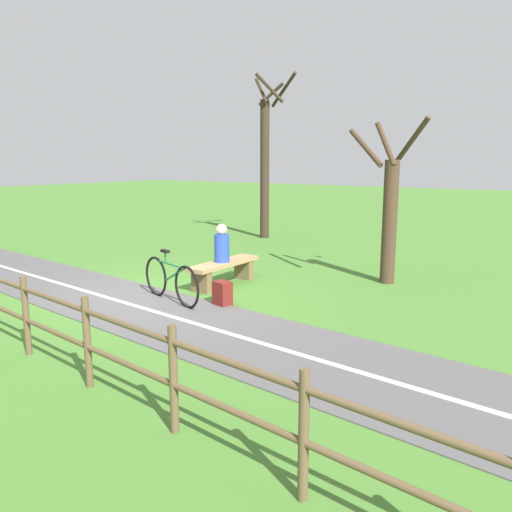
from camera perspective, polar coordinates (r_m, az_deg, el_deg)
name	(u,v)px	position (r m, az deg, el deg)	size (l,w,h in m)	color
ground_plane	(148,297)	(9.65, -11.95, -4.53)	(80.00, 80.00, 0.00)	#477A2D
paved_path	(319,361)	(6.61, 6.96, -11.47)	(2.16, 36.00, 0.02)	#565454
path_centre_line	(319,360)	(6.60, 6.96, -11.39)	(0.10, 32.00, 0.00)	silver
bench	(224,269)	(10.28, -3.61, -1.42)	(1.82, 0.44, 0.49)	#A88456
person_seated	(222,245)	(10.15, -3.82, 1.22)	(0.30, 0.30, 0.76)	#2847B7
bicycle	(171,280)	(9.19, -9.47, -2.69)	(0.54, 1.74, 0.92)	black
backpack	(223,294)	(8.91, -3.72, -4.19)	(0.32, 0.33, 0.42)	maroon
fence_roadside	(231,394)	(4.33, -2.79, -15.08)	(1.68, 13.15, 1.03)	brown
tree_mid_field	(389,211)	(10.64, 14.57, 4.84)	(1.57, 1.56, 3.32)	#473323
tree_by_path	(266,161)	(16.46, 1.08, 10.48)	(1.62, 1.44, 5.11)	#38281E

